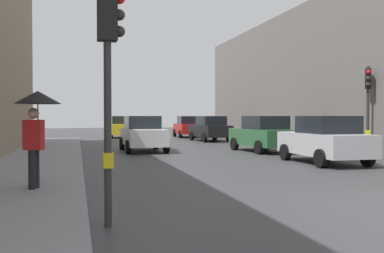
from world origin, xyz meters
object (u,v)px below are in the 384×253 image
(traffic_light_near_left, at_px, (109,58))
(car_green_estate, at_px, (263,134))
(car_yellow_taxi, at_px, (122,127))
(pedestrian_with_umbrella, at_px, (37,112))
(car_red_sedan, at_px, (188,127))
(car_silver_hatchback, at_px, (325,140))
(car_dark_suv, at_px, (210,129))
(traffic_light_mid_street, at_px, (368,95))
(car_white_compact, at_px, (143,134))

(traffic_light_near_left, height_order, car_green_estate, traffic_light_near_left)
(car_yellow_taxi, xyz_separation_m, pedestrian_with_umbrella, (-4.36, -25.59, 0.96))
(traffic_light_near_left, height_order, car_red_sedan, traffic_light_near_left)
(car_silver_hatchback, bearing_deg, car_green_estate, 90.05)
(car_yellow_taxi, xyz_separation_m, car_green_estate, (5.38, -15.75, 0.00))
(car_dark_suv, bearing_deg, traffic_light_mid_street, -78.64)
(car_green_estate, xyz_separation_m, car_white_compact, (-5.69, 1.85, 0.00))
(traffic_light_mid_street, xyz_separation_m, traffic_light_near_left, (-11.30, -8.87, 0.02))
(pedestrian_with_umbrella, bearing_deg, car_white_compact, 70.95)
(traffic_light_mid_street, relative_size, car_dark_suv, 0.89)
(traffic_light_mid_street, bearing_deg, car_dark_suv, 101.36)
(car_dark_suv, height_order, car_silver_hatchback, same)
(car_white_compact, bearing_deg, car_dark_suv, 52.52)
(traffic_light_mid_street, relative_size, pedestrian_with_umbrella, 1.80)
(car_silver_hatchback, distance_m, car_green_estate, 5.54)
(traffic_light_near_left, distance_m, pedestrian_with_umbrella, 3.50)
(car_red_sedan, xyz_separation_m, pedestrian_with_umbrella, (-9.79, -25.14, 0.96))
(car_silver_hatchback, relative_size, car_green_estate, 0.98)
(traffic_light_mid_street, distance_m, car_dark_suv, 13.99)
(car_yellow_taxi, bearing_deg, traffic_light_mid_street, -67.32)
(car_red_sedan, bearing_deg, car_white_compact, -113.14)
(traffic_light_mid_street, height_order, traffic_light_near_left, traffic_light_near_left)
(car_white_compact, bearing_deg, car_silver_hatchback, -52.37)
(car_dark_suv, relative_size, car_red_sedan, 1.01)
(traffic_light_mid_street, bearing_deg, car_silver_hatchback, -153.65)
(car_dark_suv, xyz_separation_m, car_green_estate, (-0.18, -9.51, 0.00))
(car_white_compact, relative_size, pedestrian_with_umbrella, 1.97)
(traffic_light_mid_street, distance_m, traffic_light_near_left, 14.37)
(car_yellow_taxi, relative_size, car_red_sedan, 0.99)
(traffic_light_mid_street, bearing_deg, car_green_estate, 125.44)
(car_dark_suv, bearing_deg, car_yellow_taxi, 131.71)
(car_yellow_taxi, height_order, pedestrian_with_umbrella, pedestrian_with_umbrella)
(pedestrian_with_umbrella, bearing_deg, traffic_light_mid_street, 24.44)
(traffic_light_mid_street, distance_m, car_silver_hatchback, 3.70)
(car_red_sedan, relative_size, car_silver_hatchback, 1.01)
(car_green_estate, distance_m, pedestrian_with_umbrella, 13.88)
(pedestrian_with_umbrella, bearing_deg, car_green_estate, 45.33)
(traffic_light_mid_street, height_order, pedestrian_with_umbrella, traffic_light_mid_street)
(car_silver_hatchback, xyz_separation_m, car_white_compact, (-5.70, 7.39, 0.00))
(traffic_light_mid_street, xyz_separation_m, car_red_sedan, (-2.86, 19.40, -1.77))
(traffic_light_mid_street, bearing_deg, car_red_sedan, 98.39)
(car_yellow_taxi, bearing_deg, traffic_light_near_left, -95.98)
(car_white_compact, bearing_deg, car_red_sedan, 66.86)
(car_red_sedan, height_order, car_white_compact, same)
(car_yellow_taxi, bearing_deg, car_silver_hatchback, -75.81)
(traffic_light_near_left, xyz_separation_m, car_green_estate, (8.38, 12.97, -1.79))
(car_red_sedan, xyz_separation_m, car_white_compact, (-5.75, -13.45, 0.00))
(pedestrian_with_umbrella, bearing_deg, car_silver_hatchback, 23.86)
(car_yellow_taxi, height_order, car_silver_hatchback, same)
(car_silver_hatchback, height_order, car_green_estate, same)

